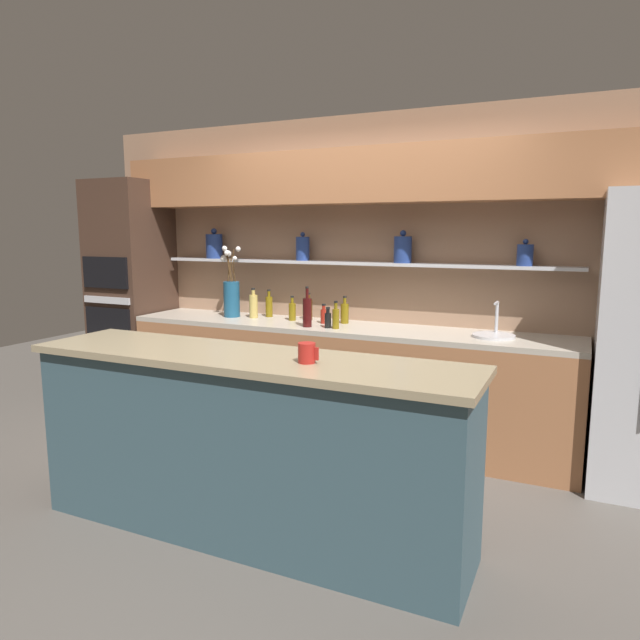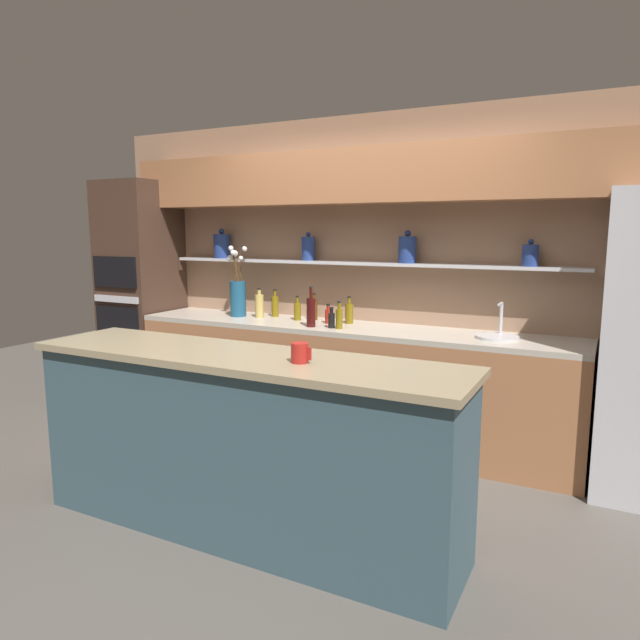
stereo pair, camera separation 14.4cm
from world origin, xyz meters
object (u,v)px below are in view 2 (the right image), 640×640
(bottle_oil_1, at_px, (297,311))
(bottle_spirit_4, at_px, (259,305))
(bottle_oil_2, at_px, (349,313))
(flower_vase, at_px, (238,294))
(bottle_wine_3, at_px, (311,312))
(bottle_oil_8, at_px, (339,318))
(oven_tower, at_px, (141,294))
(bottle_sauce_6, at_px, (328,315))
(bottle_spirit_7, at_px, (314,309))
(bottle_oil_0, at_px, (275,306))
(bottle_sauce_5, at_px, (331,319))
(coffee_mug, at_px, (300,353))
(sink_fixture, at_px, (498,335))

(bottle_oil_1, height_order, bottle_spirit_4, bottle_spirit_4)
(bottle_oil_1, relative_size, bottle_oil_2, 0.93)
(flower_vase, height_order, bottle_spirit_4, flower_vase)
(bottle_oil_2, bearing_deg, bottle_wine_3, -125.46)
(bottle_oil_8, bearing_deg, flower_vase, 170.48)
(oven_tower, relative_size, bottle_sauce_6, 13.15)
(oven_tower, distance_m, bottle_spirit_7, 1.80)
(bottle_oil_0, height_order, bottle_spirit_7, bottle_oil_0)
(bottle_sauce_5, xyz_separation_m, coffee_mug, (0.57, -1.52, 0.08))
(bottle_sauce_6, relative_size, bottle_oil_8, 0.75)
(bottle_oil_0, height_order, coffee_mug, bottle_oil_0)
(flower_vase, distance_m, bottle_sauce_5, 1.03)
(sink_fixture, xyz_separation_m, bottle_wine_3, (-1.40, -0.17, 0.10))
(flower_vase, xyz_separation_m, bottle_oil_2, (1.04, 0.09, -0.11))
(oven_tower, height_order, bottle_sauce_6, oven_tower)
(flower_vase, xyz_separation_m, bottle_wine_3, (0.84, -0.20, -0.08))
(oven_tower, distance_m, bottle_wine_3, 1.95)
(bottle_oil_8, bearing_deg, coffee_mug, -71.77)
(bottle_wine_3, xyz_separation_m, bottle_sauce_5, (0.17, 0.02, -0.05))
(bottle_sauce_5, bearing_deg, bottle_sauce_6, 123.09)
(bottle_oil_0, xyz_separation_m, bottle_oil_8, (0.78, -0.32, -0.01))
(bottle_wine_3, distance_m, bottle_spirit_4, 0.67)
(bottle_oil_2, xyz_separation_m, bottle_wine_3, (-0.20, -0.28, 0.03))
(bottle_spirit_4, bearing_deg, bottle_oil_2, 3.93)
(sink_fixture, relative_size, coffee_mug, 2.76)
(bottle_sauce_5, height_order, bottle_spirit_7, bottle_spirit_7)
(bottle_oil_1, relative_size, bottle_spirit_7, 0.91)
(sink_fixture, xyz_separation_m, bottle_spirit_7, (-1.55, 0.16, 0.07))
(flower_vase, distance_m, bottle_oil_8, 1.10)
(sink_fixture, height_order, coffee_mug, sink_fixture)
(bottle_oil_8, relative_size, coffee_mug, 2.00)
(bottle_oil_1, xyz_separation_m, bottle_sauce_5, (0.43, -0.22, -0.01))
(oven_tower, height_order, bottle_spirit_4, oven_tower)
(flower_vase, distance_m, coffee_mug, 2.31)
(bottle_oil_2, xyz_separation_m, bottle_oil_8, (0.04, -0.27, -0.00))
(bottle_oil_1, relative_size, coffee_mug, 1.93)
(coffee_mug, bearing_deg, bottle_oil_1, 119.84)
(bottle_sauce_6, bearing_deg, bottle_oil_0, 167.91)
(bottle_sauce_5, height_order, coffee_mug, coffee_mug)
(coffee_mug, bearing_deg, bottle_wine_3, 116.21)
(bottle_spirit_4, height_order, bottle_spirit_7, bottle_spirit_4)
(bottle_sauce_6, distance_m, bottle_oil_8, 0.27)
(bottle_oil_2, bearing_deg, bottle_oil_0, 176.06)
(bottle_wine_3, distance_m, bottle_oil_8, 0.24)
(bottle_wine_3, relative_size, bottle_sauce_5, 1.94)
(oven_tower, bearing_deg, bottle_oil_2, 3.26)
(bottle_oil_1, bearing_deg, bottle_spirit_7, 39.63)
(bottle_spirit_7, bearing_deg, bottle_sauce_6, -31.33)
(oven_tower, height_order, bottle_sauce_5, oven_tower)
(bottle_spirit_4, height_order, bottle_oil_8, bottle_spirit_4)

